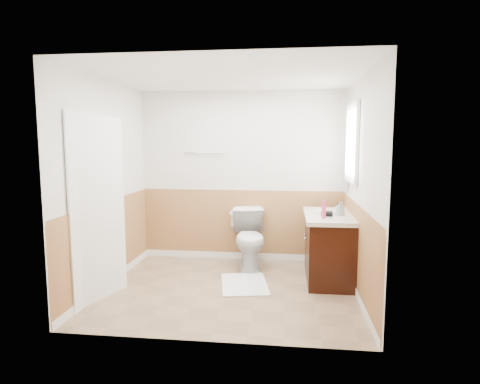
# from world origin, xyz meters

# --- Properties ---
(floor) EXTENTS (3.00, 3.00, 0.00)m
(floor) POSITION_xyz_m (0.00, 0.00, 0.00)
(floor) COLOR #8C7051
(floor) RESTS_ON ground
(ceiling) EXTENTS (3.00, 3.00, 0.00)m
(ceiling) POSITION_xyz_m (0.00, 0.00, 2.50)
(ceiling) COLOR white
(ceiling) RESTS_ON floor
(wall_back) EXTENTS (3.00, 0.00, 3.00)m
(wall_back) POSITION_xyz_m (0.00, 1.30, 1.25)
(wall_back) COLOR silver
(wall_back) RESTS_ON floor
(wall_front) EXTENTS (3.00, 0.00, 3.00)m
(wall_front) POSITION_xyz_m (0.00, -1.30, 1.25)
(wall_front) COLOR silver
(wall_front) RESTS_ON floor
(wall_left) EXTENTS (0.00, 3.00, 3.00)m
(wall_left) POSITION_xyz_m (-1.50, 0.00, 1.25)
(wall_left) COLOR silver
(wall_left) RESTS_ON floor
(wall_right) EXTENTS (0.00, 3.00, 3.00)m
(wall_right) POSITION_xyz_m (1.50, 0.00, 1.25)
(wall_right) COLOR silver
(wall_right) RESTS_ON floor
(wainscot_back) EXTENTS (3.00, 0.00, 3.00)m
(wainscot_back) POSITION_xyz_m (0.00, 1.29, 0.50)
(wainscot_back) COLOR #A37641
(wainscot_back) RESTS_ON floor
(wainscot_front) EXTENTS (3.00, 0.00, 3.00)m
(wainscot_front) POSITION_xyz_m (0.00, -1.29, 0.50)
(wainscot_front) COLOR #A37641
(wainscot_front) RESTS_ON floor
(wainscot_left) EXTENTS (0.00, 2.60, 2.60)m
(wainscot_left) POSITION_xyz_m (-1.49, 0.00, 0.50)
(wainscot_left) COLOR #A37641
(wainscot_left) RESTS_ON floor
(wainscot_right) EXTENTS (0.00, 2.60, 2.60)m
(wainscot_right) POSITION_xyz_m (1.49, 0.00, 0.50)
(wainscot_right) COLOR #A37641
(wainscot_right) RESTS_ON floor
(toilet) EXTENTS (0.60, 0.87, 0.82)m
(toilet) POSITION_xyz_m (0.16, 0.88, 0.41)
(toilet) COLOR silver
(toilet) RESTS_ON floor
(bath_mat) EXTENTS (0.69, 0.89, 0.02)m
(bath_mat) POSITION_xyz_m (0.16, 0.16, 0.01)
(bath_mat) COLOR white
(bath_mat) RESTS_ON floor
(vanity_cabinet) EXTENTS (0.55, 1.10, 0.80)m
(vanity_cabinet) POSITION_xyz_m (1.21, 0.52, 0.40)
(vanity_cabinet) COLOR black
(vanity_cabinet) RESTS_ON floor
(vanity_knob_left) EXTENTS (0.03, 0.03, 0.03)m
(vanity_knob_left) POSITION_xyz_m (0.91, 0.42, 0.55)
(vanity_knob_left) COLOR #BAB9C0
(vanity_knob_left) RESTS_ON vanity_cabinet
(vanity_knob_right) EXTENTS (0.03, 0.03, 0.03)m
(vanity_knob_right) POSITION_xyz_m (0.91, 0.62, 0.55)
(vanity_knob_right) COLOR silver
(vanity_knob_right) RESTS_ON vanity_cabinet
(countertop) EXTENTS (0.60, 1.15, 0.05)m
(countertop) POSITION_xyz_m (1.20, 0.52, 0.83)
(countertop) COLOR beige
(countertop) RESTS_ON vanity_cabinet
(sink_basin) EXTENTS (0.36, 0.36, 0.02)m
(sink_basin) POSITION_xyz_m (1.21, 0.67, 0.86)
(sink_basin) COLOR white
(sink_basin) RESTS_ON countertop
(faucet) EXTENTS (0.02, 0.02, 0.14)m
(faucet) POSITION_xyz_m (1.39, 0.67, 0.92)
(faucet) COLOR silver
(faucet) RESTS_ON countertop
(lotion_bottle) EXTENTS (0.05, 0.05, 0.22)m
(lotion_bottle) POSITION_xyz_m (1.11, 0.21, 0.96)
(lotion_bottle) COLOR #D73764
(lotion_bottle) RESTS_ON countertop
(soap_dispenser) EXTENTS (0.11, 0.11, 0.18)m
(soap_dispenser) POSITION_xyz_m (1.33, 0.45, 0.94)
(soap_dispenser) COLOR gray
(soap_dispenser) RESTS_ON countertop
(hair_dryer_body) EXTENTS (0.14, 0.07, 0.07)m
(hair_dryer_body) POSITION_xyz_m (1.16, 0.35, 0.89)
(hair_dryer_body) COLOR black
(hair_dryer_body) RESTS_ON countertop
(hair_dryer_handle) EXTENTS (0.03, 0.03, 0.07)m
(hair_dryer_handle) POSITION_xyz_m (1.13, 0.43, 0.86)
(hair_dryer_handle) COLOR black
(hair_dryer_handle) RESTS_ON countertop
(mirror_panel) EXTENTS (0.02, 0.35, 0.90)m
(mirror_panel) POSITION_xyz_m (1.48, 1.10, 1.55)
(mirror_panel) COLOR silver
(mirror_panel) RESTS_ON wall_right
(window_frame) EXTENTS (0.04, 0.80, 1.00)m
(window_frame) POSITION_xyz_m (1.47, 0.59, 1.75)
(window_frame) COLOR white
(window_frame) RESTS_ON wall_right
(window_glass) EXTENTS (0.01, 0.70, 0.90)m
(window_glass) POSITION_xyz_m (1.49, 0.59, 1.75)
(window_glass) COLOR white
(window_glass) RESTS_ON wall_right
(door) EXTENTS (0.29, 0.78, 2.04)m
(door) POSITION_xyz_m (-1.40, -0.45, 1.02)
(door) COLOR white
(door) RESTS_ON wall_left
(door_frame) EXTENTS (0.02, 0.92, 2.10)m
(door_frame) POSITION_xyz_m (-1.48, -0.45, 1.03)
(door_frame) COLOR white
(door_frame) RESTS_ON wall_left
(door_knob) EXTENTS (0.06, 0.06, 0.06)m
(door_knob) POSITION_xyz_m (-1.34, -0.12, 0.95)
(door_knob) COLOR silver
(door_knob) RESTS_ON door
(towel_bar) EXTENTS (0.62, 0.02, 0.02)m
(towel_bar) POSITION_xyz_m (-0.55, 1.25, 1.60)
(towel_bar) COLOR silver
(towel_bar) RESTS_ON wall_back
(tp_holder_bar) EXTENTS (0.14, 0.02, 0.02)m
(tp_holder_bar) POSITION_xyz_m (-0.10, 1.23, 0.70)
(tp_holder_bar) COLOR silver
(tp_holder_bar) RESTS_ON wall_back
(tp_roll) EXTENTS (0.10, 0.11, 0.11)m
(tp_roll) POSITION_xyz_m (-0.10, 1.23, 0.70)
(tp_roll) COLOR white
(tp_roll) RESTS_ON tp_holder_bar
(tp_sheet) EXTENTS (0.10, 0.01, 0.16)m
(tp_sheet) POSITION_xyz_m (-0.10, 1.23, 0.59)
(tp_sheet) COLOR white
(tp_sheet) RESTS_ON tp_roll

